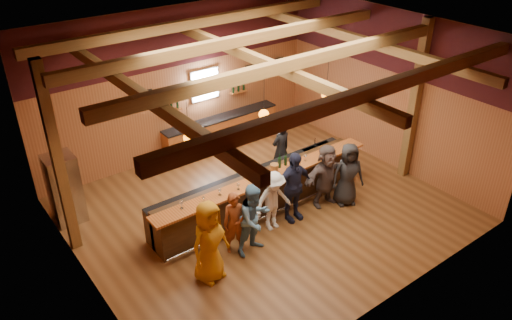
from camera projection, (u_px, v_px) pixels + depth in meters
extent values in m
plane|color=brown|center=(263.00, 210.00, 12.88)|extent=(9.00, 9.00, 0.00)
cube|color=brown|center=(180.00, 84.00, 14.56)|extent=(9.00, 0.04, 4.50)
cube|color=brown|center=(399.00, 210.00, 8.99)|extent=(9.00, 0.04, 4.50)
cube|color=brown|center=(76.00, 195.00, 9.42)|extent=(0.04, 8.00, 4.50)
cube|color=brown|center=(389.00, 90.00, 14.13)|extent=(0.04, 8.00, 4.50)
cube|color=brown|center=(264.00, 38.00, 10.67)|extent=(9.00, 8.00, 0.04)
cube|color=#370F10|center=(176.00, 36.00, 13.86)|extent=(9.00, 0.01, 1.70)
cube|color=#370F10|center=(62.00, 128.00, 8.74)|extent=(0.01, 8.00, 1.70)
cube|color=#370F10|center=(395.00, 41.00, 13.43)|extent=(0.01, 8.00, 1.70)
cube|color=brown|center=(58.00, 161.00, 10.54)|extent=(0.22, 0.22, 4.50)
cube|color=brown|center=(415.00, 102.00, 13.36)|extent=(0.22, 0.22, 4.50)
cube|color=brown|center=(369.00, 92.00, 8.73)|extent=(8.80, 0.20, 0.25)
cube|color=brown|center=(294.00, 63.00, 10.12)|extent=(8.80, 0.20, 0.25)
cube|color=brown|center=(238.00, 41.00, 11.51)|extent=(8.80, 0.20, 0.25)
cube|color=brown|center=(193.00, 23.00, 12.90)|extent=(8.80, 0.20, 0.25)
cube|color=brown|center=(138.00, 93.00, 9.37)|extent=(0.18, 7.80, 0.22)
cube|color=brown|center=(264.00, 62.00, 10.94)|extent=(0.18, 7.80, 0.22)
cube|color=brown|center=(359.00, 39.00, 12.51)|extent=(0.18, 7.80, 0.22)
cube|color=black|center=(263.00, 193.00, 12.62)|extent=(6.00, 0.60, 1.05)
cube|color=#94461A|center=(268.00, 177.00, 12.22)|extent=(6.30, 0.50, 0.06)
cube|color=black|center=(254.00, 173.00, 12.69)|extent=(6.00, 0.48, 0.05)
cube|color=black|center=(254.00, 189.00, 12.92)|extent=(6.00, 0.48, 0.90)
cube|color=silver|center=(312.00, 152.00, 13.76)|extent=(0.45, 0.40, 0.14)
cube|color=silver|center=(325.00, 147.00, 14.02)|extent=(0.45, 0.40, 0.14)
cylinder|color=silver|center=(273.00, 213.00, 12.52)|extent=(6.00, 0.06, 0.06)
cube|color=#94461A|center=(222.00, 131.00, 15.88)|extent=(4.00, 0.50, 0.90)
cube|color=black|center=(221.00, 118.00, 15.64)|extent=(4.00, 0.52, 0.05)
cube|color=silver|center=(205.00, 85.00, 15.04)|extent=(0.95, 0.08, 0.95)
cube|color=white|center=(205.00, 85.00, 15.01)|extent=(0.78, 0.01, 0.78)
cube|color=black|center=(144.00, 98.00, 13.96)|extent=(0.55, 0.04, 0.45)
cube|color=silver|center=(144.00, 99.00, 13.94)|extent=(0.45, 0.01, 0.35)
cube|color=black|center=(253.00, 71.00, 15.95)|extent=(0.55, 0.04, 0.45)
cube|color=silver|center=(253.00, 71.00, 15.93)|extent=(0.45, 0.01, 0.35)
cube|color=black|center=(277.00, 65.00, 16.48)|extent=(0.55, 0.04, 0.45)
cube|color=silver|center=(277.00, 65.00, 16.46)|extent=(0.45, 0.01, 0.35)
cube|color=#94461A|center=(172.00, 110.00, 14.61)|extent=(0.60, 0.18, 0.04)
cylinder|color=black|center=(165.00, 107.00, 14.43)|extent=(0.07, 0.07, 0.26)
cylinder|color=black|center=(171.00, 105.00, 14.54)|extent=(0.07, 0.07, 0.26)
cylinder|color=black|center=(177.00, 104.00, 14.64)|extent=(0.07, 0.07, 0.26)
cube|color=#94461A|center=(239.00, 92.00, 15.87)|extent=(0.60, 0.18, 0.04)
cylinder|color=black|center=(233.00, 89.00, 15.69)|extent=(0.07, 0.07, 0.26)
cylinder|color=black|center=(239.00, 87.00, 15.79)|extent=(0.07, 0.07, 0.26)
cylinder|color=black|center=(244.00, 86.00, 15.90)|extent=(0.07, 0.07, 0.26)
cylinder|color=black|center=(187.00, 111.00, 10.20)|extent=(0.01, 0.01, 1.25)
sphere|color=orange|center=(189.00, 138.00, 10.51)|extent=(0.24, 0.24, 0.24)
cylinder|color=black|center=(264.00, 89.00, 11.25)|extent=(0.01, 0.01, 1.25)
sphere|color=orange|center=(264.00, 114.00, 11.55)|extent=(0.24, 0.24, 0.24)
cylinder|color=black|center=(328.00, 71.00, 12.29)|extent=(0.01, 0.01, 1.25)
sphere|color=orange|center=(326.00, 95.00, 12.60)|extent=(0.24, 0.24, 0.24)
cube|color=silver|center=(64.00, 189.00, 12.10)|extent=(0.70, 0.70, 1.80)
imported|color=#BA7111|center=(209.00, 242.00, 10.26)|extent=(1.03, 0.79, 1.89)
imported|color=maroon|center=(235.00, 223.00, 11.13)|extent=(0.66, 0.56, 1.53)
imported|color=teal|center=(255.00, 219.00, 11.07)|extent=(0.90, 0.74, 1.74)
imported|color=silver|center=(273.00, 201.00, 11.85)|extent=(1.03, 0.61, 1.56)
imported|color=#1D203A|center=(293.00, 187.00, 12.11)|extent=(1.11, 0.50, 1.87)
imported|color=#554644|center=(326.00, 176.00, 12.73)|extent=(1.62, 0.61, 1.71)
imported|color=black|center=(348.00, 174.00, 12.77)|extent=(0.99, 0.84, 1.72)
imported|color=black|center=(281.00, 150.00, 13.98)|extent=(0.62, 0.42, 1.67)
cylinder|color=brown|center=(274.00, 168.00, 12.32)|extent=(0.21, 0.21, 0.23)
cylinder|color=black|center=(280.00, 163.00, 12.51)|extent=(0.08, 0.08, 0.28)
cylinder|color=black|center=(280.00, 156.00, 12.42)|extent=(0.03, 0.03, 0.10)
cylinder|color=black|center=(286.00, 161.00, 12.63)|extent=(0.07, 0.07, 0.25)
cylinder|color=black|center=(286.00, 155.00, 12.55)|extent=(0.02, 0.02, 0.09)
cylinder|color=silver|center=(182.00, 208.00, 11.02)|extent=(0.08, 0.08, 0.01)
cylinder|color=silver|center=(182.00, 206.00, 10.99)|extent=(0.01, 0.01, 0.11)
sphere|color=silver|center=(181.00, 203.00, 10.94)|extent=(0.09, 0.09, 0.09)
cylinder|color=silver|center=(204.00, 202.00, 11.24)|extent=(0.06, 0.06, 0.01)
cylinder|color=silver|center=(204.00, 200.00, 11.21)|extent=(0.01, 0.01, 0.09)
sphere|color=silver|center=(203.00, 197.00, 11.18)|extent=(0.07, 0.07, 0.07)
cylinder|color=silver|center=(220.00, 195.00, 11.49)|extent=(0.07, 0.07, 0.01)
cylinder|color=silver|center=(220.00, 193.00, 11.46)|extent=(0.01, 0.01, 0.10)
sphere|color=silver|center=(220.00, 190.00, 11.42)|extent=(0.08, 0.08, 0.08)
cylinder|color=silver|center=(238.00, 189.00, 11.69)|extent=(0.07, 0.07, 0.01)
cylinder|color=silver|center=(238.00, 187.00, 11.66)|extent=(0.01, 0.01, 0.10)
sphere|color=silver|center=(238.00, 184.00, 11.62)|extent=(0.08, 0.08, 0.08)
cylinder|color=silver|center=(252.00, 180.00, 12.04)|extent=(0.08, 0.08, 0.01)
cylinder|color=silver|center=(252.00, 178.00, 12.01)|extent=(0.01, 0.01, 0.11)
sphere|color=silver|center=(252.00, 175.00, 11.97)|extent=(0.09, 0.09, 0.09)
cylinder|color=silver|center=(295.00, 167.00, 12.61)|extent=(0.07, 0.07, 0.01)
cylinder|color=silver|center=(296.00, 165.00, 12.58)|extent=(0.01, 0.01, 0.10)
sphere|color=silver|center=(296.00, 162.00, 12.54)|extent=(0.08, 0.08, 0.08)
cylinder|color=silver|center=(305.00, 161.00, 12.88)|extent=(0.08, 0.08, 0.01)
cylinder|color=silver|center=(305.00, 159.00, 12.85)|extent=(0.01, 0.01, 0.11)
sphere|color=silver|center=(305.00, 155.00, 12.81)|extent=(0.09, 0.09, 0.09)
cylinder|color=silver|center=(332.00, 152.00, 13.28)|extent=(0.07, 0.07, 0.01)
cylinder|color=silver|center=(333.00, 150.00, 13.25)|extent=(0.01, 0.01, 0.10)
sphere|color=silver|center=(333.00, 147.00, 13.21)|extent=(0.08, 0.08, 0.08)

